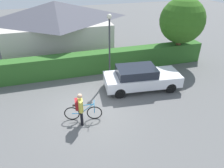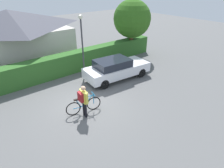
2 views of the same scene
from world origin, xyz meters
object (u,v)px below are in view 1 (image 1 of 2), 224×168
at_px(bicycle, 83,113).
at_px(tree_kerbside, 182,21).
at_px(parked_car_near, 141,78).
at_px(street_lamp, 109,39).
at_px(person_rider, 80,106).

bearing_deg(bicycle, tree_kerbside, 30.91).
height_order(parked_car_near, street_lamp, street_lamp).
bearing_deg(tree_kerbside, bicycle, -149.09).
xyz_separation_m(parked_car_near, person_rider, (-3.91, -2.22, 0.27)).
height_order(parked_car_near, person_rider, person_rider).
distance_m(street_lamp, tree_kerbside, 5.58).
bearing_deg(parked_car_near, person_rider, -150.43).
bearing_deg(tree_kerbside, parked_car_near, -145.84).
height_order(person_rider, street_lamp, street_lamp).
xyz_separation_m(person_rider, tree_kerbside, (7.97, 4.97, 2.12)).
height_order(street_lamp, tree_kerbside, tree_kerbside).
relative_size(person_rider, tree_kerbside, 0.36).
bearing_deg(parked_car_near, tree_kerbside, 34.16).
distance_m(bicycle, street_lamp, 4.91).
relative_size(parked_car_near, street_lamp, 1.11).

